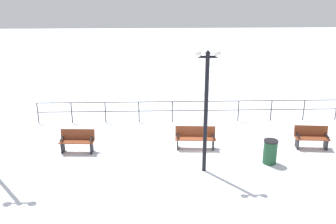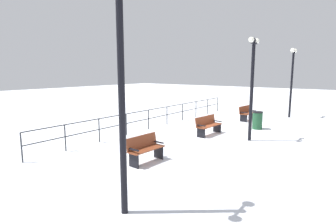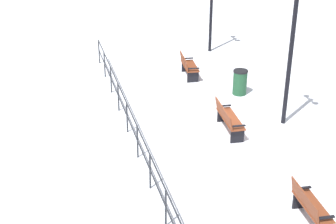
{
  "view_description": "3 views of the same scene",
  "coord_description": "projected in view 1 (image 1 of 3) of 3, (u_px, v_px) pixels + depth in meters",
  "views": [
    {
      "loc": [
        14.71,
        -1.65,
        6.85
      ],
      "look_at": [
        -2.19,
        -1.07,
        0.9
      ],
      "focal_mm": 41.45,
      "sensor_mm": 36.0,
      "label": 1
    },
    {
      "loc": [
        5.91,
        -11.46,
        3.1
      ],
      "look_at": [
        -2.27,
        -0.48,
        0.99
      ],
      "focal_mm": 28.6,
      "sensor_mm": 36.0,
      "label": 2
    },
    {
      "loc": [
        -5.74,
        -13.53,
        7.79
      ],
      "look_at": [
        -2.01,
        0.62,
        0.65
      ],
      "focal_mm": 54.27,
      "sensor_mm": 36.0,
      "label": 3
    }
  ],
  "objects": [
    {
      "name": "ground_plane",
      "position": [
        195.0,
        149.0,
        16.2
      ],
      "size": [
        80.0,
        80.0,
        0.0
      ],
      "primitive_type": "plane",
      "color": "white",
      "rests_on": "ground"
    },
    {
      "name": "bench_nearest",
      "position": [
        77.0,
        141.0,
        15.85
      ],
      "size": [
        0.59,
        1.42,
        0.92
      ],
      "rotation": [
        0.0,
        0.0,
        -0.06
      ],
      "color": "brown",
      "rests_on": "ground"
    },
    {
      "name": "bench_second",
      "position": [
        195.0,
        137.0,
        16.21
      ],
      "size": [
        0.65,
        1.71,
        0.91
      ],
      "rotation": [
        0.0,
        0.0,
        -0.06
      ],
      "color": "brown",
      "rests_on": "ground"
    },
    {
      "name": "bench_third",
      "position": [
        311.0,
        137.0,
        16.24
      ],
      "size": [
        0.69,
        1.43,
        0.91
      ],
      "rotation": [
        0.0,
        0.0,
        -0.1
      ],
      "color": "brown",
      "rests_on": "ground"
    },
    {
      "name": "lamppost_middle",
      "position": [
        206.0,
        98.0,
        13.52
      ],
      "size": [
        0.24,
        0.9,
        4.52
      ],
      "color": "black",
      "rests_on": "ground"
    },
    {
      "name": "waterfront_railing",
      "position": [
        189.0,
        108.0,
        19.09
      ],
      "size": [
        0.05,
        14.85,
        1.06
      ],
      "color": "#26282D",
      "rests_on": "ground"
    },
    {
      "name": "trash_bin",
      "position": [
        270.0,
        152.0,
        14.87
      ],
      "size": [
        0.55,
        0.55,
        0.95
      ],
      "color": "#1E4C2D",
      "rests_on": "ground"
    }
  ]
}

